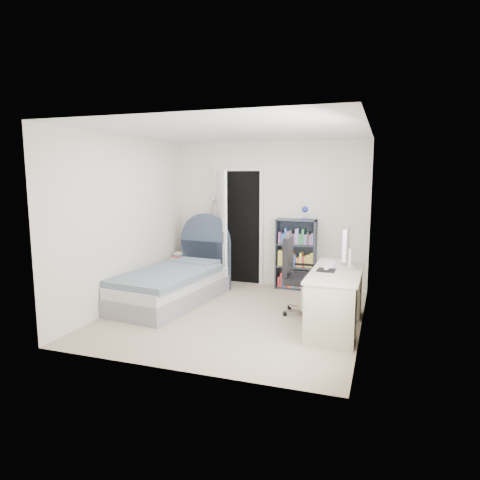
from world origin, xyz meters
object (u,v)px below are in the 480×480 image
(bed, at_px, (175,283))
(bookcase, at_px, (296,257))
(desk, at_px, (336,296))
(nightstand, at_px, (182,263))
(floor_lamp, at_px, (213,247))
(office_chair, at_px, (297,272))

(bed, bearing_deg, bookcase, 39.46)
(desk, bearing_deg, nightstand, 154.57)
(floor_lamp, xyz_separation_m, bookcase, (1.54, -0.02, -0.08))
(bookcase, bearing_deg, desk, -63.10)
(desk, bearing_deg, floor_lamp, 144.54)
(nightstand, height_order, office_chair, office_chair)
(office_chair, bearing_deg, desk, -32.92)
(floor_lamp, bearing_deg, bookcase, -0.81)
(desk, bearing_deg, office_chair, 147.08)
(bed, relative_size, office_chair, 2.02)
(nightstand, xyz_separation_m, office_chair, (2.26, -0.98, 0.22))
(bookcase, relative_size, desk, 0.92)
(bookcase, distance_m, desk, 1.89)
(bed, distance_m, bookcase, 2.11)
(office_chair, bearing_deg, floor_lamp, 143.75)
(bed, relative_size, bookcase, 1.54)
(bookcase, relative_size, office_chair, 1.31)
(bookcase, bearing_deg, bed, -140.54)
(floor_lamp, height_order, bookcase, floor_lamp)
(floor_lamp, xyz_separation_m, desk, (2.40, -1.71, -0.22))
(bookcase, xyz_separation_m, desk, (0.85, -1.69, -0.14))
(nightstand, distance_m, office_chair, 2.48)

